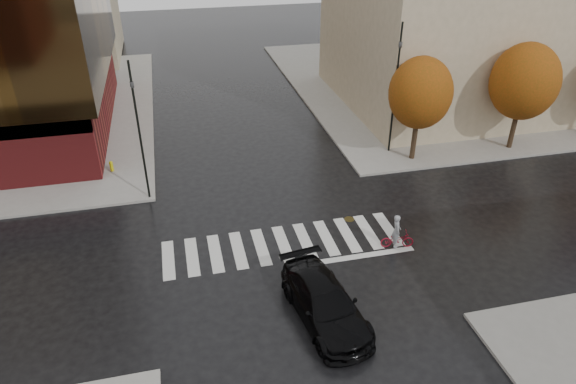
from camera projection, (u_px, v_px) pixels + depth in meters
name	position (u px, v px, depth m)	size (l,w,h in m)	color
ground	(285.00, 250.00, 24.58)	(120.00, 120.00, 0.00)	black
sidewalk_ne	(459.00, 80.00, 46.33)	(30.00, 30.00, 0.15)	gray
crosswalk	(283.00, 244.00, 25.00)	(12.00, 3.00, 0.01)	silver
tree_ne_a	(420.00, 93.00, 30.52)	(3.80, 3.80, 6.50)	black
tree_ne_b	(525.00, 82.00, 31.83)	(4.20, 4.20, 6.89)	black
sedan	(325.00, 303.00, 20.29)	(2.21, 5.44, 1.58)	black
cyclist	(397.00, 236.00, 24.47)	(1.67, 0.85, 1.81)	maroon
traffic_light_nw	(138.00, 123.00, 26.32)	(0.21, 0.17, 7.67)	black
traffic_light_ne	(396.00, 79.00, 31.22)	(0.21, 0.24, 8.20)	black
fire_hydrant	(111.00, 166.00, 31.01)	(0.23, 0.23, 0.65)	#C9C00B
manhole	(349.00, 219.00, 26.86)	(0.54, 0.54, 0.01)	#453A18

